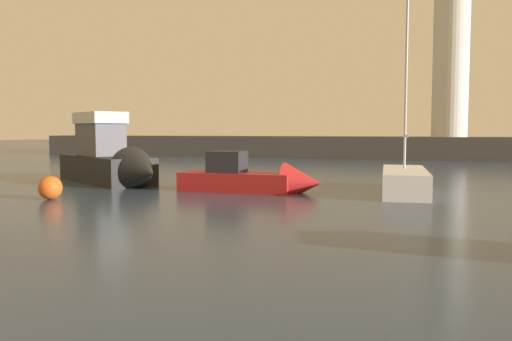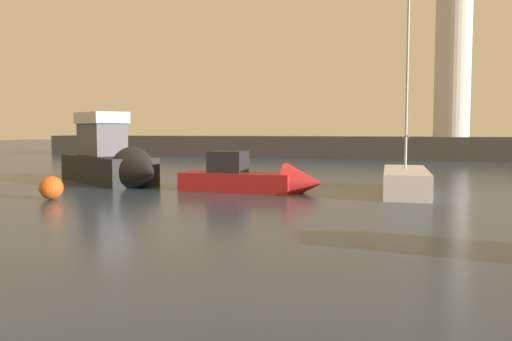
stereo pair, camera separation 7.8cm
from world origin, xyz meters
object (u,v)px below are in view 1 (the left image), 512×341
Objects in this scene: motorboat_2 at (258,179)px; mooring_buoy at (50,188)px; sailboat_moored at (405,180)px; lighthouse at (451,45)px; motorboat_0 at (113,161)px.

motorboat_2 is 9.27m from mooring_buoy.
sailboat_moored is 15.83m from mooring_buoy.
sailboat_moored reaches higher than motorboat_2.
motorboat_2 is at bearing 35.86° from mooring_buoy.
motorboat_2 is 6.88m from sailboat_moored.
motorboat_2 reaches higher than mooring_buoy.
lighthouse is 1.93× the size of sailboat_moored.
sailboat_moored reaches higher than motorboat_0.
motorboat_2 is at bearing -106.93° from lighthouse.
sailboat_moored is at bearing 26.09° from mooring_buoy.
motorboat_2 is at bearing -167.13° from sailboat_moored.
motorboat_0 is 6.97m from mooring_buoy.
motorboat_0 reaches higher than mooring_buoy.
lighthouse is 2.07× the size of motorboat_0.
lighthouse reaches higher than motorboat_0.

